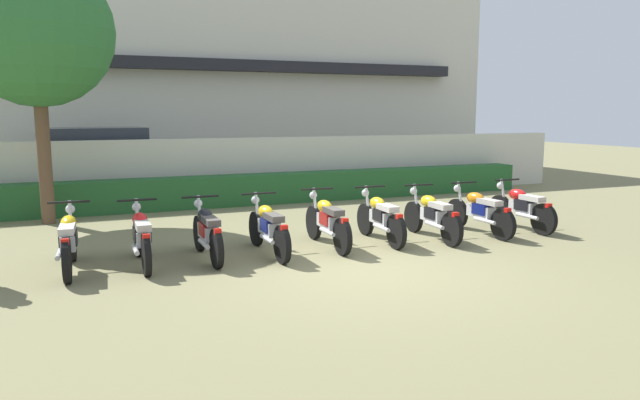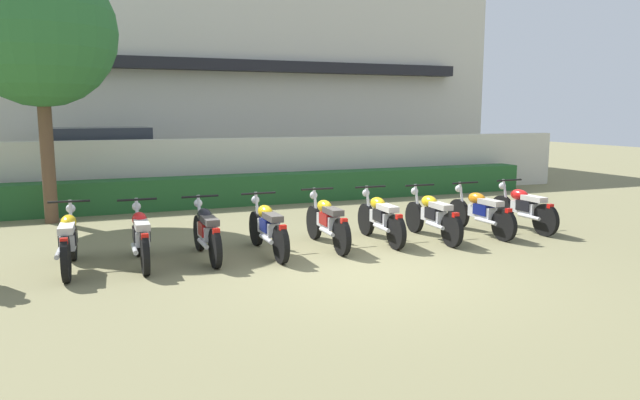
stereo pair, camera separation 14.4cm
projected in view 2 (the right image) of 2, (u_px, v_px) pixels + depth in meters
ground at (366, 270)px, 8.62m from camera, size 60.00×60.00×0.00m
building at (192, 76)px, 21.41m from camera, size 21.21×6.50×7.17m
compound_wall at (242, 169)px, 15.28m from camera, size 20.15×0.30×1.63m
hedge_row at (249, 190)px, 14.70m from camera, size 16.12×0.70×0.74m
parked_car at (104, 163)px, 15.94m from camera, size 4.62×2.33×1.89m
tree_near_inspector at (39, 31)px, 11.70m from camera, size 3.05×3.05×5.44m
motorcycle_in_row_0 at (69, 240)px, 8.52m from camera, size 0.60×1.92×0.97m
motorcycle_in_row_1 at (141, 236)px, 8.84m from camera, size 0.60×1.84×0.96m
motorcycle_in_row_2 at (206, 231)px, 9.21m from camera, size 0.60×1.83×0.96m
motorcycle_in_row_3 at (268, 227)px, 9.53m from camera, size 0.60×1.94×0.96m
motorcycle_in_row_4 at (327, 221)px, 10.03m from camera, size 0.60×1.94×0.96m
motorcycle_in_row_5 at (381, 217)px, 10.41m from camera, size 0.60×1.85×0.96m
motorcycle_in_row_6 at (432, 215)px, 10.62m from camera, size 0.60×1.93×0.96m
motorcycle_in_row_7 at (481, 211)px, 11.06m from camera, size 0.60×1.90×0.95m
motorcycle_in_row_8 at (523, 208)px, 11.44m from camera, size 0.60×1.82×0.96m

